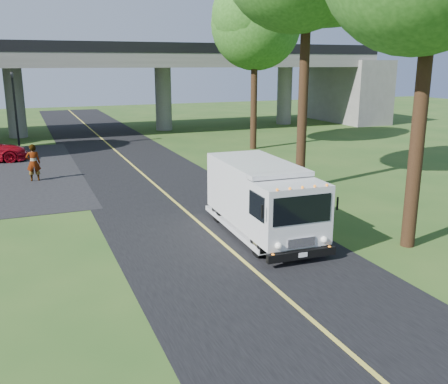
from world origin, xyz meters
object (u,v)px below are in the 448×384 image
step_van (262,197)px  tree_right_far (259,22)px  traffic_signal (15,102)px  pedestrian (33,163)px

step_van → tree_right_far: bearing=66.8°
step_van → traffic_signal: bearing=111.0°
tree_right_far → pedestrian: size_ratio=5.88×
traffic_signal → tree_right_far: tree_right_far is taller
pedestrian → tree_right_far: bearing=-160.8°
pedestrian → traffic_signal: bearing=-84.6°
traffic_signal → pedestrian: traffic_signal is taller
tree_right_far → pedestrian: 16.94m
traffic_signal → step_van: (7.57, -22.24, -1.85)m
traffic_signal → tree_right_far: bearing=-22.1°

